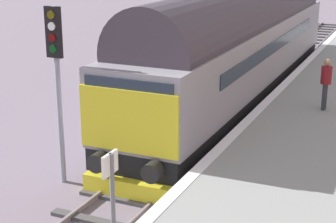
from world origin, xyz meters
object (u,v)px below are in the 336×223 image
object	(u,v)px
diesel_locomotive	(241,42)
waiting_passenger	(326,79)
signal_post_mid	(57,71)
platform_number_sign	(112,193)

from	to	relation	value
diesel_locomotive	waiting_passenger	bearing A→B (deg)	-36.57
signal_post_mid	platform_number_sign	distance (m)	5.94
platform_number_sign	waiting_passenger	xyz separation A→B (m)	(1.68, 10.64, -0.34)
signal_post_mid	platform_number_sign	xyz separation A→B (m)	(4.03, -4.30, -0.71)
platform_number_sign	waiting_passenger	world-z (taller)	platform_number_sign
platform_number_sign	signal_post_mid	bearing A→B (deg)	133.16
diesel_locomotive	platform_number_sign	world-z (taller)	diesel_locomotive
signal_post_mid	platform_number_sign	size ratio (longest dim) A/B	2.33
platform_number_sign	diesel_locomotive	bearing A→B (deg)	98.34
signal_post_mid	platform_number_sign	bearing A→B (deg)	-46.84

